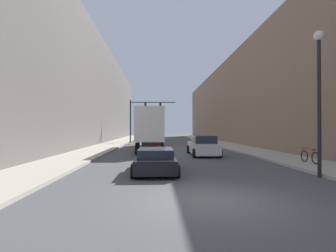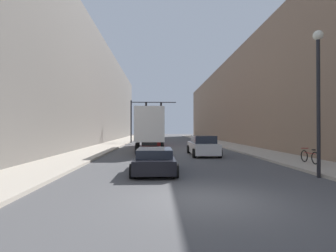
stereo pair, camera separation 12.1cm
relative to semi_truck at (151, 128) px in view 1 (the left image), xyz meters
name	(u,v)px [view 1 (the left image)]	position (x,y,z in m)	size (l,w,h in m)	color
ground_plane	(209,200)	(2.16, -19.59, -2.25)	(200.00, 200.00, 0.00)	#4C4C4F
sidewalk_right	(219,143)	(9.68, 10.41, -2.17)	(3.43, 80.00, 0.15)	#B2A899
sidewalk_left	(115,143)	(-5.35, 10.41, -2.17)	(3.43, 80.00, 0.15)	#B2A899
building_right	(250,100)	(14.39, 10.41, 4.21)	(6.00, 80.00, 12.93)	#846B56
building_left	(82,91)	(-10.07, 10.41, 5.29)	(6.00, 80.00, 15.08)	#66605B
semi_truck	(151,128)	(0.00, 0.00, 0.00)	(2.41, 14.20, 3.97)	silver
sedan_car	(156,160)	(0.51, -14.45, -1.66)	(2.14, 4.55, 1.19)	black
suv_car	(203,146)	(4.33, -6.42, -1.48)	(2.15, 5.00, 1.62)	silver
traffic_signal_gantry	(141,113)	(-1.81, 13.54, 2.34)	(7.13, 0.35, 6.61)	black
street_lamp	(319,83)	(7.81, -16.19, 1.98)	(0.44, 0.44, 6.56)	black
parked_bicycle	(310,157)	(9.57, -12.54, -1.72)	(0.44, 1.83, 0.86)	black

